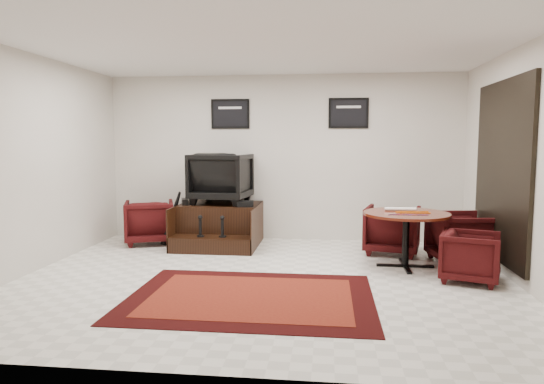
{
  "coord_description": "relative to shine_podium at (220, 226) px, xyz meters",
  "views": [
    {
      "loc": [
        0.77,
        -5.75,
        1.67
      ],
      "look_at": [
        0.0,
        0.9,
        0.98
      ],
      "focal_mm": 32.0,
      "sensor_mm": 36.0,
      "label": 1
    }
  ],
  "objects": [
    {
      "name": "ground",
      "position": [
        0.98,
        -1.91,
        -0.31
      ],
      "size": [
        6.0,
        6.0,
        0.0
      ],
      "primitive_type": "plane",
      "color": "white",
      "rests_on": "ground"
    },
    {
      "name": "table_chair_corner",
      "position": [
        3.46,
        -1.74,
        0.03
      ],
      "size": [
        0.78,
        0.81,
        0.66
      ],
      "primitive_type": "imported",
      "rotation": [
        0.0,
        0.0,
        1.24
      ],
      "color": "black",
      "rests_on": "ground"
    },
    {
      "name": "shoes_pair",
      "position": [
        -0.49,
        -0.08,
        0.41
      ],
      "size": [
        0.29,
        0.32,
        0.1
      ],
      "color": "black",
      "rests_on": "shine_podium"
    },
    {
      "name": "table_chair_window",
      "position": [
        3.59,
        -0.8,
        0.08
      ],
      "size": [
        0.81,
        0.85,
        0.78
      ],
      "primitive_type": "imported",
      "rotation": [
        0.0,
        0.0,
        1.72
      ],
      "color": "black",
      "rests_on": "ground"
    },
    {
      "name": "meeting_table",
      "position": [
        2.79,
        -1.13,
        0.34
      ],
      "size": [
        1.13,
        1.13,
        0.74
      ],
      "color": "#3E1108",
      "rests_on": "ground"
    },
    {
      "name": "table_clutter",
      "position": [
        2.85,
        -1.19,
        0.44
      ],
      "size": [
        0.57,
        0.34,
        0.01
      ],
      "color": "#D9620C",
      "rests_on": "meeting_table"
    },
    {
      "name": "umbrella_hooked",
      "position": [
        -0.78,
        -0.03,
        0.14
      ],
      "size": [
        0.33,
        0.12,
        0.89
      ],
      "primitive_type": null,
      "color": "black",
      "rests_on": "ground"
    },
    {
      "name": "paper_roll",
      "position": [
        2.73,
        -0.99,
        0.46
      ],
      "size": [
        0.42,
        0.05,
        0.05
      ],
      "primitive_type": "cylinder",
      "rotation": [
        0.0,
        1.57,
        0.01
      ],
      "color": "white",
      "rests_on": "meeting_table"
    },
    {
      "name": "polish_kit",
      "position": [
        0.47,
        -0.24,
        0.4
      ],
      "size": [
        0.28,
        0.21,
        0.09
      ],
      "primitive_type": "cube",
      "rotation": [
        0.0,
        0.0,
        0.15
      ],
      "color": "black",
      "rests_on": "shine_podium"
    },
    {
      "name": "room_shell",
      "position": [
        1.38,
        -1.79,
        1.48
      ],
      "size": [
        6.02,
        5.02,
        2.81
      ],
      "color": "silver",
      "rests_on": "ground"
    },
    {
      "name": "shine_podium",
      "position": [
        0.0,
        0.0,
        0.0
      ],
      "size": [
        1.29,
        1.33,
        0.66
      ],
      "color": "black",
      "rests_on": "ground"
    },
    {
      "name": "area_rug",
      "position": [
        0.93,
        -2.65,
        -0.3
      ],
      "size": [
        2.63,
        1.97,
        0.01
      ],
      "color": "black",
      "rests_on": "ground"
    },
    {
      "name": "armchair_side",
      "position": [
        -1.18,
        -0.04,
        0.09
      ],
      "size": [
        0.96,
        0.93,
        0.79
      ],
      "primitive_type": "imported",
      "rotation": [
        0.0,
        0.0,
        3.49
      ],
      "color": "black",
      "rests_on": "ground"
    },
    {
      "name": "shine_chair",
      "position": [
        0.0,
        0.14,
        0.82
      ],
      "size": [
        0.97,
        0.92,
        0.92
      ],
      "primitive_type": "imported",
      "rotation": [
        0.0,
        0.0,
        3.05
      ],
      "color": "black",
      "rests_on": "shine_podium"
    },
    {
      "name": "table_chair_back",
      "position": [
        2.72,
        -0.33,
        0.09
      ],
      "size": [
        0.92,
        0.88,
        0.79
      ],
      "primitive_type": "imported",
      "rotation": [
        0.0,
        0.0,
        2.91
      ],
      "color": "black",
      "rests_on": "ground"
    },
    {
      "name": "umbrella_black",
      "position": [
        -0.75,
        -0.17,
        0.15
      ],
      "size": [
        0.34,
        0.13,
        0.91
      ],
      "primitive_type": null,
      "color": "black",
      "rests_on": "ground"
    }
  ]
}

